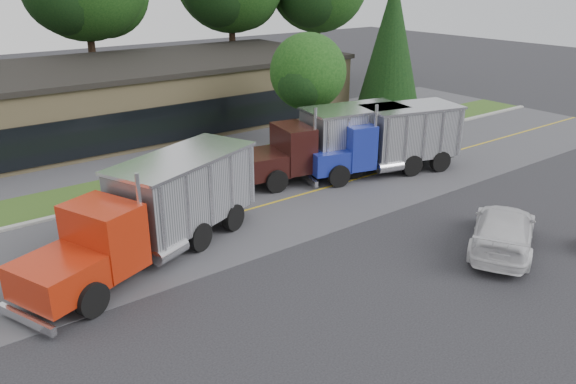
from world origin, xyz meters
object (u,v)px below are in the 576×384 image
Objects in this scene: dump_truck_red at (160,207)px; rally_car at (503,230)px; dump_truck_blue at (391,138)px; dump_truck_maroon at (333,140)px.

dump_truck_red is 1.92× the size of rally_car.
dump_truck_maroon is at bearing -14.01° from dump_truck_blue.
dump_truck_blue is at bearing 163.74° from dump_truck_red.
rally_car is (-0.53, -10.31, -1.03)m from dump_truck_maroon.
dump_truck_blue is at bearing -49.55° from rally_car.
dump_truck_red is 13.60m from dump_truck_blue.
dump_truck_red is at bearing 24.27° from rally_car.
rally_car is (10.34, -7.52, -1.04)m from dump_truck_red.
dump_truck_maroon is at bearing 172.51° from dump_truck_red.
dump_truck_blue is at bearing 161.89° from dump_truck_maroon.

